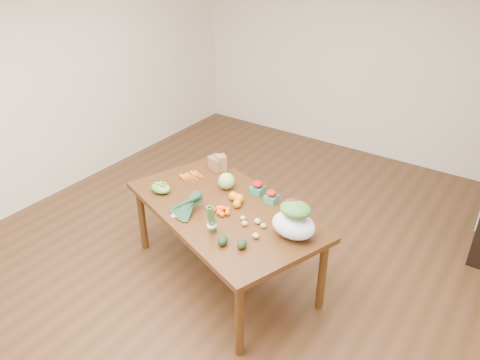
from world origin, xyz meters
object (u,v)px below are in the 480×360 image
Objects in this scene: paper_bag at (217,162)px; cabbage at (226,181)px; mandarin_cluster at (222,209)px; asparagus_bundle at (212,219)px; kale_bunch at (183,206)px; salad_bag at (294,221)px; dining_table at (224,242)px.

paper_bag is 1.42× the size of cabbage.
asparagus_bundle reaches higher than mandarin_cluster.
salad_bag is at bearing 34.89° from kale_bunch.
kale_bunch reaches higher than mandarin_cluster.
dining_table is at bearing 131.52° from asparagus_bundle.
mandarin_cluster is 0.30m from asparagus_bundle.
asparagus_bundle is at bearing -149.78° from salad_bag.
mandarin_cluster reaches higher than dining_table.
cabbage is (-0.18, 0.29, 0.45)m from dining_table.
salad_bag is (1.18, -0.57, 0.06)m from paper_bag.
salad_bag reaches higher than dining_table.
kale_bunch is at bearing -164.79° from salad_bag.
paper_bag is 1.31m from salad_bag.
cabbage is at bearing 136.10° from asparagus_bundle.
paper_bag reaches higher than dining_table.
cabbage is 0.43× the size of salad_bag.
dining_table is 0.62m from asparagus_bundle.
asparagus_bundle is (0.10, -0.26, 0.09)m from mandarin_cluster.
paper_bag is at bearing 138.85° from cabbage.
asparagus_bundle reaches higher than kale_bunch.
cabbage is at bearing 120.37° from mandarin_cluster.
asparagus_bundle is at bearing -48.48° from dining_table.
mandarin_cluster is at bearing 130.18° from asparagus_bundle.
kale_bunch is (-0.26, -0.19, 0.04)m from mandarin_cluster.
mandarin_cluster is 0.72× the size of asparagus_bundle.
mandarin_cluster is 0.67m from salad_bag.
paper_bag is 1.09m from asparagus_bundle.
asparagus_bundle is (0.62, -0.90, 0.05)m from paper_bag.
kale_bunch is 1.11× the size of salad_bag.
paper_bag and cabbage have the same top height.
salad_bag is (0.66, 0.06, 0.10)m from mandarin_cluster.
cabbage is at bearing 160.84° from salad_bag.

